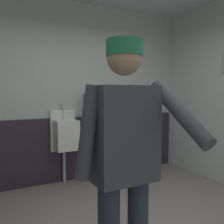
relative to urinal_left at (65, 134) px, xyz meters
name	(u,v)px	position (x,y,z in m)	size (l,w,h in m)	color
wall_back	(68,92)	(0.13, 0.22, 0.64)	(4.68, 0.12, 2.84)	silver
wainscot_band_back	(70,149)	(0.13, 0.14, -0.27)	(4.08, 0.03, 1.02)	#2D2833
urinal_left	(65,134)	(0.00, 0.00, 0.00)	(0.40, 0.34, 1.24)	white
urinal_middle	(109,131)	(0.75, 0.00, 0.00)	(0.40, 0.34, 1.24)	white
privacy_divider_panel	(90,122)	(0.38, -0.07, 0.17)	(0.04, 0.40, 0.90)	#4C4C51
person	(125,156)	(-0.34, -2.33, 0.25)	(0.62, 0.60, 1.75)	#2D3342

